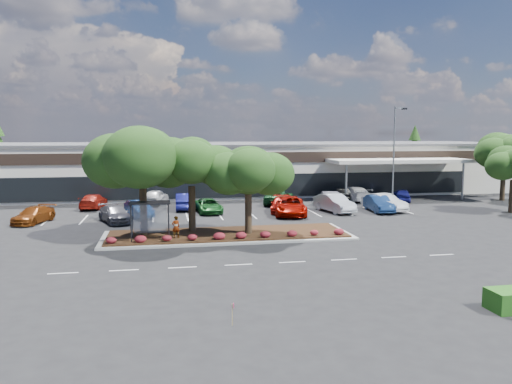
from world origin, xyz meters
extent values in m
plane|color=black|center=(0.00, 0.00, 0.00)|extent=(160.00, 160.00, 0.00)
cube|color=silver|center=(0.00, 34.00, 3.00)|extent=(80.00, 20.00, 6.00)
cube|color=#4F4F51|center=(0.00, 34.00, 6.10)|extent=(80.40, 20.40, 0.30)
cube|color=black|center=(0.00, 23.95, 4.80)|extent=(80.00, 0.25, 1.20)
cube|color=black|center=(0.00, 23.95, 1.60)|extent=(60.00, 0.18, 2.60)
cube|color=#B9170D|center=(-6.00, 23.88, 4.80)|extent=(6.00, 0.12, 1.00)
cube|color=silver|center=(20.00, 21.50, 4.40)|extent=(16.00, 5.00, 0.40)
cylinder|color=gray|center=(13.00, 19.50, 2.10)|extent=(0.24, 0.24, 4.20)
cylinder|color=gray|center=(27.00, 19.50, 2.10)|extent=(0.24, 0.24, 4.20)
cube|color=#A3A39E|center=(-2.00, 4.00, 0.07)|extent=(18.00, 6.00, 0.15)
cube|color=#3E2513|center=(-2.00, 4.00, 0.20)|extent=(17.20, 5.20, 0.12)
cube|color=silver|center=(-12.00, -4.00, 0.01)|extent=(1.60, 0.12, 0.01)
cube|color=silver|center=(-8.80, -4.00, 0.01)|extent=(1.60, 0.12, 0.01)
cube|color=silver|center=(-5.60, -4.00, 0.01)|extent=(1.60, 0.12, 0.01)
cube|color=silver|center=(-2.40, -4.00, 0.01)|extent=(1.60, 0.12, 0.01)
cube|color=silver|center=(0.80, -4.00, 0.01)|extent=(1.60, 0.12, 0.01)
cube|color=silver|center=(4.00, -4.00, 0.01)|extent=(1.60, 0.12, 0.01)
cube|color=silver|center=(7.20, -4.00, 0.01)|extent=(1.60, 0.12, 0.01)
cube|color=silver|center=(10.40, -4.00, 0.01)|extent=(1.60, 0.12, 0.01)
cube|color=silver|center=(-16.50, 13.50, 0.01)|extent=(0.12, 5.00, 0.01)
cube|color=silver|center=(-13.50, 13.50, 0.01)|extent=(0.12, 5.00, 0.01)
cube|color=silver|center=(-10.50, 13.50, 0.01)|extent=(0.12, 5.00, 0.01)
cube|color=silver|center=(-7.50, 13.50, 0.01)|extent=(0.12, 5.00, 0.01)
cube|color=silver|center=(-4.50, 13.50, 0.01)|extent=(0.12, 5.00, 0.01)
cube|color=silver|center=(-1.50, 13.50, 0.01)|extent=(0.12, 5.00, 0.01)
cube|color=silver|center=(1.50, 13.50, 0.01)|extent=(0.12, 5.00, 0.01)
cube|color=silver|center=(4.50, 13.50, 0.01)|extent=(0.12, 5.00, 0.01)
cube|color=silver|center=(7.50, 13.50, 0.01)|extent=(0.12, 5.00, 0.01)
cube|color=silver|center=(10.50, 13.50, 0.01)|extent=(0.12, 5.00, 0.01)
cube|color=silver|center=(13.50, 13.50, 0.01)|extent=(0.12, 5.00, 0.01)
cube|color=silver|center=(16.50, 13.50, 0.01)|extent=(0.12, 5.00, 0.01)
cylinder|color=black|center=(-8.75, 3.45, 1.51)|extent=(0.08, 0.08, 2.50)
cylinder|color=black|center=(-6.25, 3.45, 1.51)|extent=(0.08, 0.08, 2.50)
cylinder|color=black|center=(-8.75, 2.15, 1.51)|extent=(0.08, 0.08, 2.50)
cylinder|color=black|center=(-6.25, 2.15, 1.51)|extent=(0.08, 0.08, 2.50)
cube|color=black|center=(-7.50, 2.80, 2.80)|extent=(2.75, 1.55, 0.10)
cube|color=silver|center=(-7.50, 3.45, 1.63)|extent=(2.30, 0.03, 2.00)
cube|color=black|center=(-7.50, 3.05, 0.71)|extent=(2.00, 0.35, 0.06)
cone|color=#193A11|center=(34.00, 44.00, 4.50)|extent=(3.96, 3.96, 9.00)
imported|color=#594C47|center=(-5.76, 2.93, 1.03)|extent=(0.64, 0.51, 1.55)
cube|color=#A3A39E|center=(15.40, 13.25, 0.20)|extent=(0.50, 0.50, 0.40)
cylinder|color=gray|center=(15.40, 13.25, 5.24)|extent=(0.14, 0.14, 9.69)
cube|color=gray|center=(15.85, 13.26, 9.94)|extent=(0.91, 0.25, 0.14)
cube|color=black|center=(16.35, 13.27, 9.87)|extent=(0.46, 0.31, 0.18)
cube|color=tan|center=(-4.00, -13.00, 0.44)|extent=(0.03, 0.03, 0.89)
cube|color=#FF4381|center=(-3.95, -13.00, 0.82)|extent=(0.02, 0.14, 0.18)
imported|color=#71320D|center=(-17.38, 12.48, 0.68)|extent=(3.26, 5.04, 1.36)
imported|color=#525157|center=(-10.64, 11.61, 0.70)|extent=(3.56, 5.22, 1.40)
imported|color=navy|center=(-8.78, 14.04, 0.74)|extent=(2.97, 4.75, 1.48)
imported|color=#16511C|center=(-2.40, 15.23, 0.66)|extent=(2.68, 4.98, 1.33)
imported|color=#990F07|center=(4.54, 14.41, 0.71)|extent=(3.14, 5.24, 1.42)
imported|color=#9F0A00|center=(4.91, 12.54, 0.85)|extent=(3.82, 6.48, 1.69)
imported|color=#B8BEC4|center=(9.56, 13.47, 0.86)|extent=(2.93, 5.48, 1.72)
imported|color=navy|center=(13.81, 12.86, 0.79)|extent=(2.03, 4.92, 1.58)
imported|color=silver|center=(14.62, 13.34, 0.83)|extent=(3.17, 5.35, 1.66)
imported|color=maroon|center=(-13.53, 20.19, 0.72)|extent=(2.52, 5.15, 1.44)
imported|color=silver|center=(-7.38, 22.07, 0.80)|extent=(3.03, 5.03, 1.60)
imported|color=navy|center=(-4.49, 17.85, 0.82)|extent=(1.94, 5.02, 1.63)
imported|color=#164720|center=(5.55, 19.65, 0.76)|extent=(4.47, 6.04, 1.52)
imported|color=slate|center=(10.49, 17.67, 0.77)|extent=(2.39, 4.86, 1.53)
imported|color=black|center=(13.31, 21.17, 0.70)|extent=(2.79, 4.50, 1.40)
imported|color=silver|center=(14.38, 20.70, 0.81)|extent=(2.51, 5.65, 1.61)
imported|color=navy|center=(19.39, 19.14, 0.72)|extent=(3.17, 4.57, 1.44)
camera|label=1|loc=(-6.55, -31.71, 7.52)|focal=35.00mm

